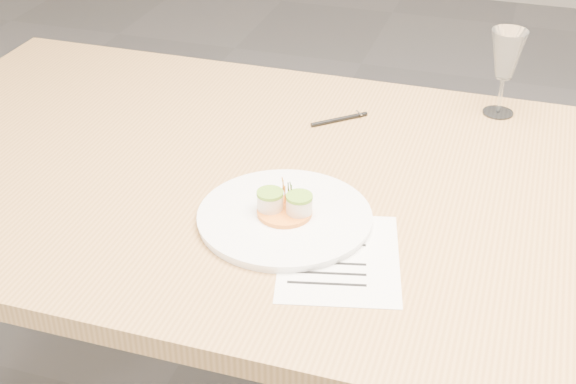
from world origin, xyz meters
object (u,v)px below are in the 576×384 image
(dining_table, at_px, (440,232))
(ballpoint_pen, at_px, (340,119))
(dinner_plate, at_px, (285,216))
(wine_glass_0, at_px, (507,56))
(recipe_sheet, at_px, (339,257))

(dining_table, relative_size, ballpoint_pen, 22.02)
(dining_table, xyz_separation_m, ballpoint_pen, (-0.27, 0.26, 0.07))
(dinner_plate, height_order, wine_glass_0, wine_glass_0)
(dining_table, bearing_deg, recipe_sheet, -122.74)
(ballpoint_pen, bearing_deg, dining_table, -86.22)
(recipe_sheet, height_order, ballpoint_pen, ballpoint_pen)
(wine_glass_0, bearing_deg, dinner_plate, -120.29)
(dining_table, height_order, ballpoint_pen, ballpoint_pen)
(recipe_sheet, height_order, wine_glass_0, wine_glass_0)
(dining_table, distance_m, ballpoint_pen, 0.38)
(dinner_plate, bearing_deg, wine_glass_0, 59.71)
(dinner_plate, relative_size, recipe_sheet, 1.06)
(dining_table, distance_m, recipe_sheet, 0.28)
(recipe_sheet, bearing_deg, dinner_plate, 133.81)
(dining_table, bearing_deg, dinner_plate, -150.69)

